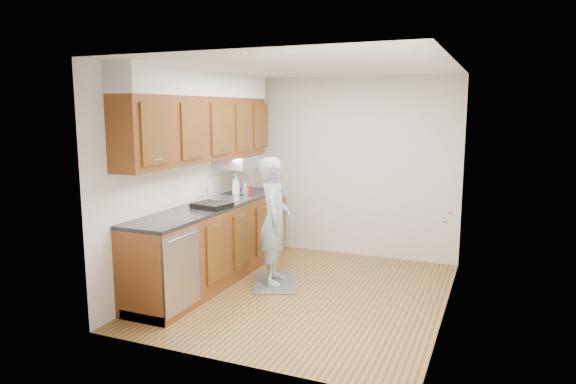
{
  "coord_description": "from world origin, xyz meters",
  "views": [
    {
      "loc": [
        1.95,
        -5.2,
        2.06
      ],
      "look_at": [
        -0.33,
        0.25,
        1.1
      ],
      "focal_mm": 32.0,
      "sensor_mm": 36.0,
      "label": 1
    }
  ],
  "objects_px": {
    "person": "(274,212)",
    "soap_bottle_b": "(245,188)",
    "soap_bottle_a": "(236,185)",
    "dish_rack": "(212,205)",
    "steel_can": "(246,192)",
    "soda_can": "(249,191)"
  },
  "relations": [
    {
      "from": "person",
      "to": "soap_bottle_b",
      "type": "relative_size",
      "value": 9.64
    },
    {
      "from": "soap_bottle_b",
      "to": "dish_rack",
      "type": "height_order",
      "value": "soap_bottle_b"
    },
    {
      "from": "soap_bottle_a",
      "to": "steel_can",
      "type": "distance_m",
      "value": 0.17
    },
    {
      "from": "person",
      "to": "soap_bottle_a",
      "type": "height_order",
      "value": "person"
    },
    {
      "from": "steel_can",
      "to": "soap_bottle_a",
      "type": "bearing_deg",
      "value": 174.2
    },
    {
      "from": "person",
      "to": "steel_can",
      "type": "distance_m",
      "value": 0.77
    },
    {
      "from": "soap_bottle_b",
      "to": "soda_can",
      "type": "bearing_deg",
      "value": -41.04
    },
    {
      "from": "soap_bottle_a",
      "to": "soda_can",
      "type": "height_order",
      "value": "soap_bottle_a"
    },
    {
      "from": "person",
      "to": "soap_bottle_b",
      "type": "height_order",
      "value": "person"
    },
    {
      "from": "soda_can",
      "to": "dish_rack",
      "type": "height_order",
      "value": "soda_can"
    },
    {
      "from": "soap_bottle_a",
      "to": "soda_can",
      "type": "relative_size",
      "value": 2.25
    },
    {
      "from": "soap_bottle_b",
      "to": "soda_can",
      "type": "xyz_separation_m",
      "value": [
        0.09,
        -0.08,
        -0.02
      ]
    },
    {
      "from": "soap_bottle_a",
      "to": "soap_bottle_b",
      "type": "height_order",
      "value": "soap_bottle_a"
    },
    {
      "from": "soap_bottle_b",
      "to": "dish_rack",
      "type": "bearing_deg",
      "value": -85.45
    },
    {
      "from": "soap_bottle_a",
      "to": "soda_can",
      "type": "bearing_deg",
      "value": 14.09
    },
    {
      "from": "soap_bottle_b",
      "to": "dish_rack",
      "type": "relative_size",
      "value": 0.45
    },
    {
      "from": "person",
      "to": "soap_bottle_a",
      "type": "bearing_deg",
      "value": 38.9
    },
    {
      "from": "soap_bottle_a",
      "to": "steel_can",
      "type": "height_order",
      "value": "soap_bottle_a"
    },
    {
      "from": "soap_bottle_b",
      "to": "steel_can",
      "type": "height_order",
      "value": "soap_bottle_b"
    },
    {
      "from": "person",
      "to": "steel_can",
      "type": "relative_size",
      "value": 13.35
    },
    {
      "from": "steel_can",
      "to": "dish_rack",
      "type": "bearing_deg",
      "value": -89.92
    },
    {
      "from": "person",
      "to": "dish_rack",
      "type": "height_order",
      "value": "person"
    }
  ]
}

